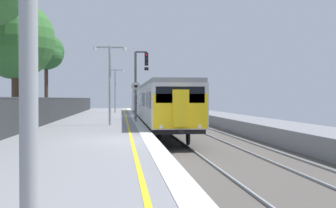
{
  "coord_description": "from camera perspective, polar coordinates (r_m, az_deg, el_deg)",
  "views": [
    {
      "loc": [
        -0.76,
        -17.04,
        1.65
      ],
      "look_at": [
        1.65,
        5.15,
        1.35
      ],
      "focal_mm": 46.16,
      "sensor_mm": 36.0,
      "label": 1
    }
  ],
  "objects": [
    {
      "name": "background_tree_centre",
      "position": [
        38.64,
        -15.67,
        6.48
      ],
      "size": [
        3.08,
        3.08,
        7.19
      ],
      "color": "#473323",
      "rests_on": "ground"
    },
    {
      "name": "background_tree_left",
      "position": [
        25.35,
        -19.59,
        7.58
      ],
      "size": [
        4.27,
        4.27,
        6.99
      ],
      "color": "#473323",
      "rests_on": "ground"
    },
    {
      "name": "signal_gantry",
      "position": [
        33.57,
        -3.87,
        3.57
      ],
      "size": [
        1.1,
        0.24,
        5.3
      ],
      "color": "#47474C",
      "rests_on": "ground"
    },
    {
      "name": "speed_limit_sign",
      "position": [
        29.74,
        -4.26,
        0.98
      ],
      "size": [
        0.59,
        0.08,
        2.78
      ],
      "color": "#59595B",
      "rests_on": "ground"
    },
    {
      "name": "commuter_train_at_platform",
      "position": [
        40.35,
        -2.15,
        0.22
      ],
      "size": [
        2.83,
        39.6,
        3.81
      ],
      "color": "#B7B7BC",
      "rests_on": "ground"
    },
    {
      "name": "platform_lamp_mid",
      "position": [
        26.72,
        -7.7,
        3.49
      ],
      "size": [
        2.0,
        0.2,
        4.87
      ],
      "color": "#93999E",
      "rests_on": "ground"
    },
    {
      "name": "ground",
      "position": [
        17.52,
        5.07,
        -6.65
      ],
      "size": [
        17.4,
        110.0,
        1.21
      ],
      "color": "gray"
    },
    {
      "name": "platform_lamp_far",
      "position": [
        50.04,
        -7.0,
        2.29
      ],
      "size": [
        2.0,
        0.2,
        5.0
      ],
      "color": "#93999E",
      "rests_on": "ground"
    }
  ]
}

